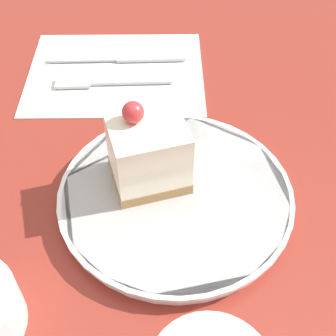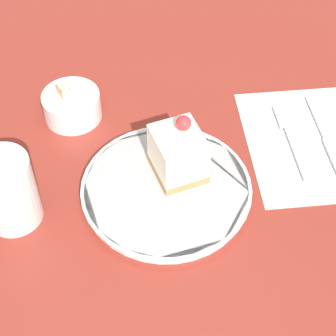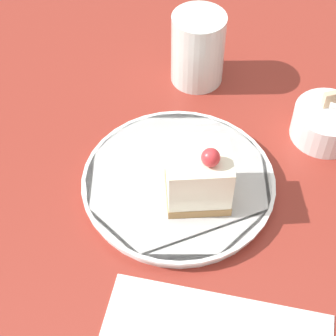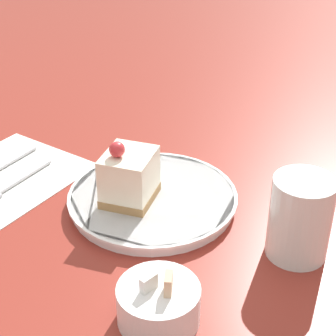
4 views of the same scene
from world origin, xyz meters
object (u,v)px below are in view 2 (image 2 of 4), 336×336
object	(u,v)px
cake_slice	(178,153)
fork	(290,135)
plate	(166,190)
knife	(330,148)
sugar_bowl	(72,106)
drinking_glass	(7,191)

from	to	relation	value
cake_slice	fork	distance (m)	0.20
plate	knife	bearing A→B (deg)	0.97
plate	cake_slice	distance (m)	0.06
plate	knife	world-z (taller)	plate
sugar_bowl	knife	bearing A→B (deg)	-28.57
knife	drinking_glass	world-z (taller)	drinking_glass
knife	drinking_glass	xyz separation A→B (m)	(-0.47, 0.02, 0.05)
knife	sugar_bowl	distance (m)	0.40
drinking_glass	fork	bearing A→B (deg)	2.51
plate	knife	xyz separation A→B (m)	(0.26, 0.00, -0.01)
cake_slice	knife	xyz separation A→B (m)	(0.24, -0.02, -0.05)
fork	drinking_glass	bearing A→B (deg)	-167.05
cake_slice	knife	size ratio (longest dim) A/B	0.49
cake_slice	drinking_glass	distance (m)	0.23
cake_slice	drinking_glass	world-z (taller)	cake_slice
fork	sugar_bowl	size ratio (longest dim) A/B	1.72
plate	fork	bearing A→B (deg)	12.41
knife	sugar_bowl	world-z (taller)	sugar_bowl
cake_slice	knife	world-z (taller)	cake_slice
plate	sugar_bowl	distance (m)	0.22
fork	knife	size ratio (longest dim) A/B	0.81
knife	fork	bearing A→B (deg)	147.36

